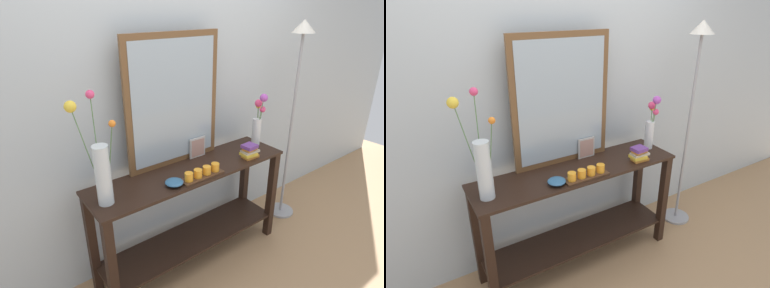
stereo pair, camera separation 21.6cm
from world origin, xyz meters
The scene contains 11 objects.
ground_plane centered at (0.00, 0.00, -0.01)m, with size 7.00×6.00×0.02m, color #A87F56.
wall_back centered at (0.00, 0.31, 1.35)m, with size 6.40×0.08×2.70m, color #B2BCC1.
console_table centered at (0.00, 0.00, 0.48)m, with size 1.49×0.39×0.80m.
mirror_leaning centered at (-0.03, 0.16, 1.25)m, with size 0.72×0.03×0.90m.
tall_vase_left centered at (-0.65, -0.03, 1.02)m, with size 0.21×0.22×0.64m.
vase_right centered at (0.67, 0.02, 1.00)m, with size 0.10×0.13×0.43m.
candle_tray centered at (-0.01, -0.13, 0.82)m, with size 0.32×0.09×0.07m.
picture_frame_small centered at (0.15, 0.13, 0.87)m, with size 0.14×0.01×0.15m.
decorative_bowl centered at (-0.22, -0.11, 0.82)m, with size 0.12×0.12×0.04m.
book_stack centered at (0.45, -0.11, 0.85)m, with size 0.14×0.10×0.10m.
floor_lamp centered at (1.06, -0.02, 1.18)m, with size 0.24×0.24×1.75m.
Camera 2 is at (-1.01, -1.70, 1.85)m, focal length 30.13 mm.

